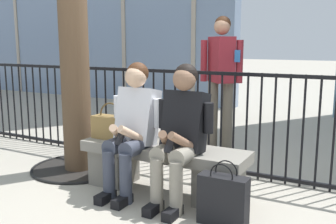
{
  "coord_description": "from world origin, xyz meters",
  "views": [
    {
      "loc": [
        1.7,
        -3.01,
        1.38
      ],
      "look_at": [
        0.0,
        0.1,
        0.75
      ],
      "focal_mm": 41.46,
      "sensor_mm": 36.0,
      "label": 1
    }
  ],
  "objects": [
    {
      "name": "stone_bench",
      "position": [
        0.0,
        0.0,
        0.27
      ],
      "size": [
        1.6,
        0.44,
        0.45
      ],
      "color": "gray",
      "rests_on": "ground"
    },
    {
      "name": "plaza_railing",
      "position": [
        0.0,
        0.77,
        0.55
      ],
      "size": [
        7.74,
        0.04,
        1.09
      ],
      "color": "black",
      "rests_on": "ground"
    },
    {
      "name": "seated_person_companion",
      "position": [
        0.25,
        -0.13,
        0.65
      ],
      "size": [
        0.52,
        0.66,
        1.21
      ],
      "color": "gray",
      "rests_on": "ground"
    },
    {
      "name": "seated_person_with_phone",
      "position": [
        -0.25,
        -0.13,
        0.65
      ],
      "size": [
        0.52,
        0.66,
        1.21
      ],
      "color": "#383D4C",
      "rests_on": "ground"
    },
    {
      "name": "handbag_on_bench",
      "position": [
        -0.58,
        -0.01,
        0.57
      ],
      "size": [
        0.38,
        0.16,
        0.36
      ],
      "color": "olive",
      "rests_on": "stone_bench"
    },
    {
      "name": "bystander_at_railing",
      "position": [
        -0.04,
        1.56,
        1.0
      ],
      "size": [
        0.55,
        0.43,
        1.71
      ],
      "color": "#6B6051",
      "rests_on": "ground"
    },
    {
      "name": "shopping_bag",
      "position": [
        0.73,
        -0.36,
        0.2
      ],
      "size": [
        0.38,
        0.15,
        0.5
      ],
      "color": "black",
      "rests_on": "ground"
    },
    {
      "name": "ground_plane",
      "position": [
        0.0,
        0.0,
        0.0
      ],
      "size": [
        60.0,
        60.0,
        0.0
      ],
      "primitive_type": "plane",
      "color": "#A8A091"
    }
  ]
}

